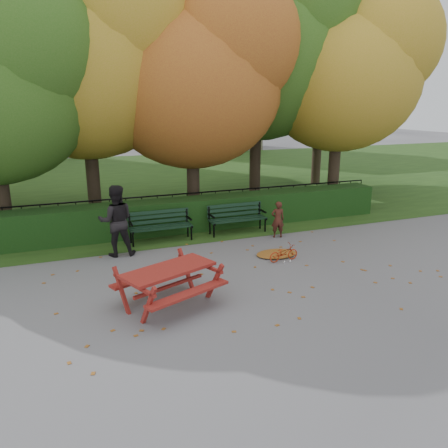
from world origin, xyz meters
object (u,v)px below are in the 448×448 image
object	(u,v)px
tree_e	(352,69)
child	(278,219)
bench_left	(160,224)
adult	(116,221)
bench_right	(237,216)
tree_c	(203,73)
tree_b	(95,52)
bicycle	(284,253)
picnic_table	(169,277)
tree_d	(270,44)
tree_g	(331,69)

from	to	relation	value
tree_e	child	xyz separation A→B (m)	(-4.49, -3.00, -4.53)
tree_e	bench_left	distance (m)	9.29
bench_left	adult	distance (m)	1.61
bench_left	bench_right	xyz separation A→B (m)	(2.40, 0.00, 0.00)
bench_left	tree_c	bearing A→B (deg)	46.64
tree_e	tree_b	bearing A→B (deg)	173.79
bench_right	tree_b	bearing A→B (deg)	139.33
bench_left	bicycle	bearing A→B (deg)	-47.87
picnic_table	adult	world-z (taller)	adult
tree_c	picnic_table	distance (m)	8.24
child	adult	bearing A→B (deg)	10.80
tree_c	picnic_table	xyz separation A→B (m)	(-2.95, -6.44, -4.21)
tree_c	adult	xyz separation A→B (m)	(-3.47, -3.06, -3.89)
tree_d	bench_left	xyz separation A→B (m)	(-5.18, -3.53, -5.46)
picnic_table	bench_left	bearing A→B (deg)	56.99
tree_c	bench_right	xyz separation A→B (m)	(0.27, -2.26, -4.30)
picnic_table	bench_right	bearing A→B (deg)	30.44
tree_d	bench_right	size ratio (longest dim) A/B	5.32
bench_left	child	world-z (taller)	child
tree_c	adult	world-z (taller)	tree_c
bicycle	tree_g	bearing A→B (deg)	-43.85
bench_left	bench_right	bearing A→B (deg)	0.00
adult	child	bearing A→B (deg)	-175.35
child	adult	size ratio (longest dim) A/B	0.59
tree_e	picnic_table	bearing A→B (deg)	-144.13
bench_left	picnic_table	xyz separation A→B (m)	(-0.81, -4.18, 0.09)
tree_c	tree_e	distance (m)	5.70
adult	tree_c	bearing A→B (deg)	-132.37
picnic_table	adult	xyz separation A→B (m)	(-0.52, 3.38, 0.33)
tree_c	tree_g	size ratio (longest dim) A/B	0.94
tree_b	bench_right	size ratio (longest dim) A/B	4.88
bicycle	picnic_table	bearing A→B (deg)	107.60
picnic_table	child	bearing A→B (deg)	16.09
bench_left	tree_d	bearing A→B (deg)	34.26
tree_b	tree_e	bearing A→B (deg)	-6.21
tree_g	bicycle	xyz separation A→B (m)	(-7.11, -8.85, -5.16)
bench_left	child	distance (m)	3.46
tree_e	bench_left	xyz separation A→B (m)	(-7.82, -2.07, -4.56)
bench_left	adult	world-z (taller)	adult
adult	tree_b	bearing A→B (deg)	-86.65
tree_g	bench_right	world-z (taller)	tree_g
tree_d	picnic_table	size ratio (longest dim) A/B	4.26
tree_c	tree_e	bearing A→B (deg)	-1.93
tree_g	child	size ratio (longest dim) A/B	7.79
tree_b	child	bearing A→B (deg)	-41.59
tree_g	bench_right	bearing A→B (deg)	-140.05
bench_right	picnic_table	bearing A→B (deg)	-127.57
tree_e	bicycle	distance (m)	8.68
tree_b	tree_d	world-z (taller)	tree_d
tree_g	picnic_table	size ratio (longest dim) A/B	3.80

